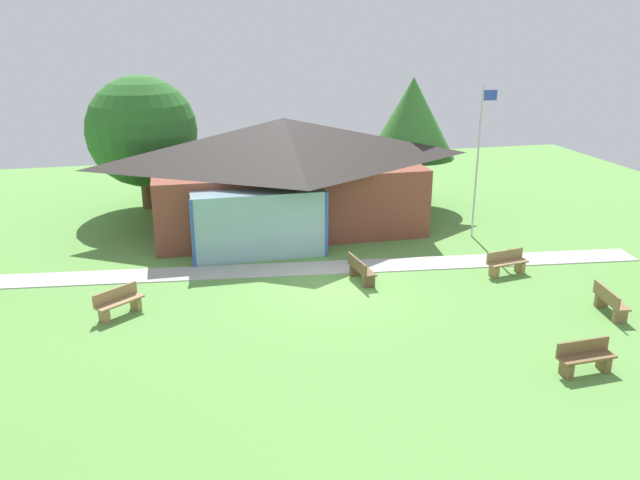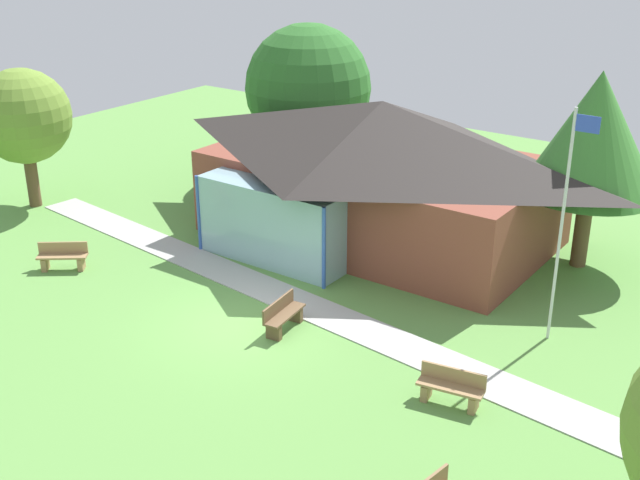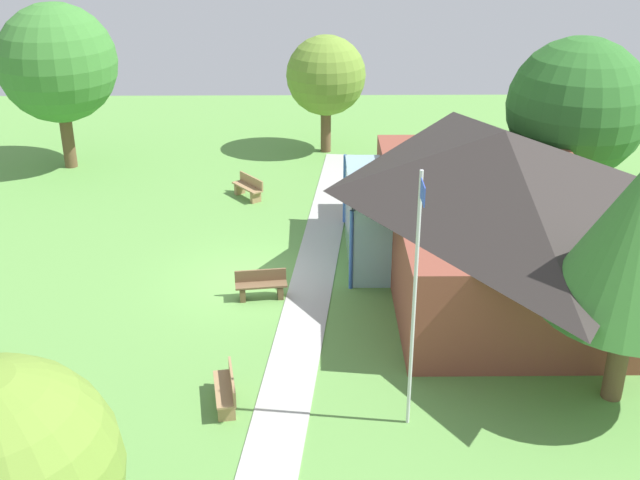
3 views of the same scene
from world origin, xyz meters
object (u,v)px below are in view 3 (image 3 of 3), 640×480
at_px(bench_mid_left, 249,188).
at_px(bench_lawn_far_right, 50,430).
at_px(flagpole, 415,294).
at_px(pavilion, 493,202).
at_px(tree_behind_pavilion_right, 640,237).
at_px(tree_far_east, 2,477).
at_px(tree_lawn_corner, 57,63).
at_px(bench_rear_near_path, 261,285).
at_px(tree_west_hedge, 326,76).
at_px(bench_mid_right, 227,390).
at_px(tree_behind_pavilion_left, 577,108).

xyz_separation_m(bench_mid_left, bench_lawn_far_right, (14.42, -3.28, 0.00)).
bearing_deg(flagpole, pavilion, 156.19).
xyz_separation_m(flagpole, bench_lawn_far_right, (0.68, -7.84, -2.93)).
height_order(pavilion, flagpole, flagpole).
relative_size(pavilion, tree_behind_pavilion_right, 1.97).
bearing_deg(tree_far_east, tree_lawn_corner, -166.36).
bearing_deg(pavilion, tree_lawn_corner, -122.87).
xyz_separation_m(bench_rear_near_path, tree_lawn_corner, (-11.47, -8.65, 3.95)).
bearing_deg(tree_behind_pavilion_right, flagpole, -79.05).
height_order(bench_lawn_far_right, tree_west_hedge, tree_west_hedge).
distance_m(bench_mid_right, bench_mid_left, 13.02).
relative_size(flagpole, tree_behind_pavilion_left, 0.98).
xyz_separation_m(pavilion, bench_rear_near_path, (1.43, -6.87, -1.99)).
bearing_deg(tree_west_hedge, pavilion, 21.75).
bearing_deg(flagpole, tree_behind_pavilion_right, 100.95).
relative_size(flagpole, tree_far_east, 1.21).
distance_m(pavilion, tree_lawn_corner, 18.59).
relative_size(flagpole, tree_behind_pavilion_right, 1.00).
height_order(bench_mid_left, tree_behind_pavilion_left, tree_behind_pavilion_left).
xyz_separation_m(bench_mid_right, bench_lawn_far_right, (1.41, -3.69, 0.00)).
xyz_separation_m(flagpole, tree_west_hedge, (-19.26, -1.52, 0.04)).
relative_size(tree_behind_pavilion_right, tree_lawn_corner, 0.90).
bearing_deg(tree_lawn_corner, bench_rear_near_path, 37.04).
distance_m(bench_lawn_far_right, tree_behind_pavilion_left, 20.79).
xyz_separation_m(bench_mid_left, tree_behind_pavilion_left, (0.60, 11.91, 3.24)).
relative_size(bench_mid_right, tree_far_east, 0.31).
distance_m(pavilion, flagpole, 8.07).
bearing_deg(bench_mid_right, tree_west_hedge, -17.63).
xyz_separation_m(pavilion, bench_lawn_far_right, (8.01, -11.07, -1.99)).
bearing_deg(flagpole, tree_far_east, -52.13).
distance_m(bench_lawn_far_right, tree_west_hedge, 21.12).
bearing_deg(bench_mid_left, tree_far_east, 135.70).
height_order(bench_rear_near_path, tree_west_hedge, tree_west_hedge).
bearing_deg(tree_west_hedge, tree_lawn_corner, -80.01).
relative_size(flagpole, bench_mid_right, 3.91).
bearing_deg(pavilion, flagpole, -23.81).
relative_size(pavilion, bench_rear_near_path, 7.71).
bearing_deg(tree_west_hedge, tree_far_east, -12.12).
bearing_deg(tree_lawn_corner, pavilion, 57.13).
relative_size(bench_mid_left, bench_rear_near_path, 0.94).
distance_m(bench_rear_near_path, tree_far_east, 11.94).
relative_size(pavilion, tree_lawn_corner, 1.77).
distance_m(pavilion, tree_behind_pavilion_right, 6.84).
bearing_deg(tree_behind_pavilion_left, bench_mid_left, -92.89).
xyz_separation_m(tree_behind_pavilion_right, tree_lawn_corner, (-16.40, -17.24, 0.16)).
height_order(pavilion, bench_rear_near_path, pavilion).
bearing_deg(tree_west_hedge, tree_behind_pavilion_right, 19.49).
bearing_deg(tree_lawn_corner, flagpole, 35.30).
xyz_separation_m(bench_lawn_far_right, tree_behind_pavilion_left, (-13.82, 15.19, 3.24)).
distance_m(bench_mid_right, tree_behind_pavilion_left, 17.23).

